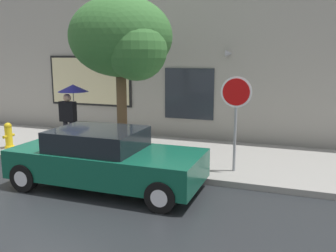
% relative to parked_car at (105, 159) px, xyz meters
% --- Properties ---
extents(ground_plane, '(60.00, 60.00, 0.00)m').
position_rel_parked_car_xyz_m(ground_plane, '(-1.25, -0.05, -0.68)').
color(ground_plane, black).
extents(sidewalk, '(20.00, 4.00, 0.15)m').
position_rel_parked_car_xyz_m(sidewalk, '(-1.25, 2.95, -0.61)').
color(sidewalk, gray).
rests_on(sidewalk, ground).
extents(building_facade, '(20.00, 0.67, 7.00)m').
position_rel_parked_car_xyz_m(building_facade, '(-1.27, 5.45, 2.80)').
color(building_facade, '#9E998E').
rests_on(building_facade, ground).
extents(parked_car, '(4.41, 1.92, 1.37)m').
position_rel_parked_car_xyz_m(parked_car, '(0.00, 0.00, 0.00)').
color(parked_car, '#0F4C38').
rests_on(parked_car, ground).
extents(fire_hydrant, '(0.30, 0.44, 0.81)m').
position_rel_parked_car_xyz_m(fire_hydrant, '(-4.45, 1.72, -0.13)').
color(fire_hydrant, yellow).
rests_on(fire_hydrant, sidewalk).
extents(pedestrian_with_umbrella, '(0.95, 0.92, 2.02)m').
position_rel_parked_car_xyz_m(pedestrian_with_umbrella, '(-2.43, 2.26, 1.04)').
color(pedestrian_with_umbrella, black).
rests_on(pedestrian_with_umbrella, sidewalk).
extents(street_tree, '(2.95, 2.50, 4.50)m').
position_rel_parked_car_xyz_m(street_tree, '(-0.50, 2.05, 2.76)').
color(street_tree, '#4C3823').
rests_on(street_tree, sidewalk).
extents(stop_sign, '(0.76, 0.10, 2.39)m').
position_rel_parked_car_xyz_m(stop_sign, '(2.67, 1.77, 1.15)').
color(stop_sign, gray).
rests_on(stop_sign, sidewalk).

